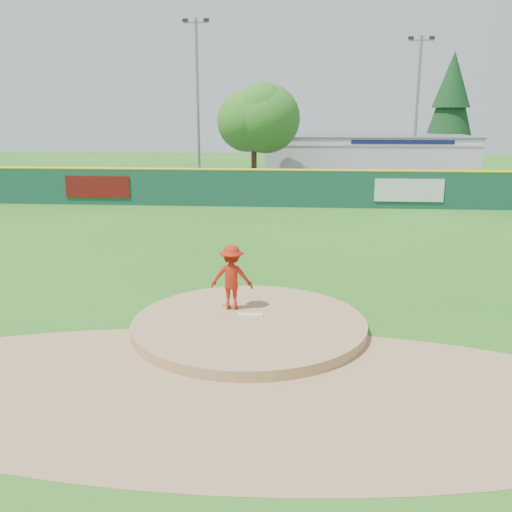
# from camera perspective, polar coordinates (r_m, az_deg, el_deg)

# --- Properties ---
(ground) EXTENTS (120.00, 120.00, 0.00)m
(ground) POSITION_cam_1_polar(r_m,az_deg,el_deg) (13.56, -0.69, -7.41)
(ground) COLOR #286B19
(ground) RESTS_ON ground
(pitchers_mound) EXTENTS (5.50, 5.50, 0.50)m
(pitchers_mound) POSITION_cam_1_polar(r_m,az_deg,el_deg) (13.56, -0.69, -7.41)
(pitchers_mound) COLOR #9E774C
(pitchers_mound) RESTS_ON ground
(pitching_rubber) EXTENTS (0.60, 0.15, 0.04)m
(pitching_rubber) POSITION_cam_1_polar(r_m,az_deg,el_deg) (13.75, -0.58, -5.90)
(pitching_rubber) COLOR white
(pitching_rubber) RESTS_ON pitchers_mound
(infield_dirt_arc) EXTENTS (15.40, 15.40, 0.01)m
(infield_dirt_arc) POSITION_cam_1_polar(r_m,az_deg,el_deg) (10.84, -2.20, -13.21)
(infield_dirt_arc) COLOR #9E774C
(infield_dirt_arc) RESTS_ON ground
(parking_lot) EXTENTS (44.00, 16.00, 0.02)m
(parking_lot) POSITION_cam_1_polar(r_m,az_deg,el_deg) (39.89, 2.93, 7.00)
(parking_lot) COLOR #38383A
(parking_lot) RESTS_ON ground
(pitcher) EXTENTS (1.06, 0.63, 1.61)m
(pitcher) POSITION_cam_1_polar(r_m,az_deg,el_deg) (14.02, -2.44, -2.13)
(pitcher) COLOR #A31F0E
(pitcher) RESTS_ON pitchers_mound
(van) EXTENTS (5.15, 2.95, 1.35)m
(van) POSITION_cam_1_polar(r_m,az_deg,el_deg) (36.27, -1.80, 7.38)
(van) COLOR silver
(van) RESTS_ON parking_lot
(pool_building_grp) EXTENTS (15.20, 8.20, 3.31)m
(pool_building_grp) POSITION_cam_1_polar(r_m,az_deg,el_deg) (44.93, 10.94, 9.69)
(pool_building_grp) COLOR silver
(pool_building_grp) RESTS_ON ground
(fence_banners) EXTENTS (20.45, 0.04, 1.20)m
(fence_banners) POSITION_cam_1_polar(r_m,az_deg,el_deg) (30.86, -0.61, 6.76)
(fence_banners) COLOR #5C0F0D
(fence_banners) RESTS_ON ground
(playground_slide) EXTENTS (1.00, 2.83, 1.56)m
(playground_slide) POSITION_cam_1_polar(r_m,az_deg,el_deg) (38.25, -17.42, 7.24)
(playground_slide) COLOR blue
(playground_slide) RESTS_ON ground
(outfield_fence) EXTENTS (40.00, 0.14, 2.07)m
(outfield_fence) POSITION_cam_1_polar(r_m,az_deg,el_deg) (30.83, 2.43, 6.90)
(outfield_fence) COLOR #144132
(outfield_fence) RESTS_ON ground
(deciduous_tree) EXTENTS (5.60, 5.60, 7.36)m
(deciduous_tree) POSITION_cam_1_polar(r_m,az_deg,el_deg) (37.69, -0.21, 13.52)
(deciduous_tree) COLOR #382314
(deciduous_tree) RESTS_ON ground
(conifer_tree) EXTENTS (4.40, 4.40, 9.50)m
(conifer_tree) POSITION_cam_1_polar(r_m,az_deg,el_deg) (49.98, 18.91, 14.09)
(conifer_tree) COLOR #382314
(conifer_tree) RESTS_ON ground
(light_pole_left) EXTENTS (1.75, 0.25, 11.00)m
(light_pole_left) POSITION_cam_1_polar(r_m,az_deg,el_deg) (40.22, -5.86, 15.63)
(light_pole_left) COLOR gray
(light_pole_left) RESTS_ON ground
(light_pole_right) EXTENTS (1.75, 0.25, 10.00)m
(light_pole_right) POSITION_cam_1_polar(r_m,az_deg,el_deg) (42.29, 15.81, 14.42)
(light_pole_right) COLOR gray
(light_pole_right) RESTS_ON ground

